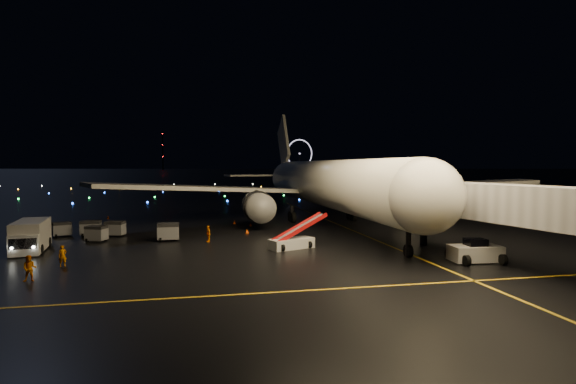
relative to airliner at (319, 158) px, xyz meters
name	(u,v)px	position (x,y,z in m)	size (l,w,h in m)	color
ground	(205,176)	(-10.93, 273.99, -9.02)	(2000.00, 2000.00, 0.00)	black
lane_centre	(351,230)	(1.07, -11.01, -9.01)	(0.25, 80.00, 0.02)	gold
lane_cross	(227,295)	(-15.93, -36.01, -9.01)	(60.00, 0.25, 0.02)	gold
airliner	(319,158)	(0.00, 0.00, 0.00)	(63.64, 60.46, 18.03)	white
pushback_tug	(475,250)	(4.92, -30.49, -8.04)	(4.08, 2.14, 1.94)	silver
belt_loader	(291,232)	(-8.80, -21.56, -7.46)	(6.43, 1.75, 3.12)	silver
service_truck	(31,236)	(-32.90, -17.85, -7.56)	(2.49, 7.88, 2.90)	silver
crew_a	(63,256)	(-28.18, -25.35, -8.17)	(0.61, 0.40, 1.68)	orange
crew_b	(30,268)	(-29.05, -29.95, -8.10)	(0.89, 0.69, 1.83)	orange
crew_c	(208,234)	(-16.53, -16.19, -8.16)	(1.00, 0.42, 1.71)	orange
safety_cone_0	(247,231)	(-11.89, -11.01, -8.77)	(0.44, 0.44, 0.50)	#FE4C05
safety_cone_1	(251,224)	(-10.75, -5.02, -8.74)	(0.48, 0.48, 0.55)	#FE4C05
safety_cone_2	(235,222)	(-12.61, -2.19, -8.78)	(0.42, 0.42, 0.47)	#FE4C05
safety_cone_3	(108,217)	(-30.68, 7.43, -8.78)	(0.42, 0.42, 0.48)	#FE4C05
ferris_wheel	(300,155)	(159.07, 693.99, 16.98)	(50.00, 4.00, 52.00)	black
radio_mast	(163,151)	(-70.93, 713.99, 22.98)	(1.80, 1.80, 64.00)	black
taxiway_lights	(218,190)	(-10.93, 79.99, -8.84)	(164.00, 92.00, 0.36)	black
baggage_cart_0	(168,232)	(-20.68, -14.59, -8.08)	(2.20, 1.54, 1.87)	slate
baggage_cart_1	(96,234)	(-28.04, -13.62, -8.19)	(1.95, 1.37, 1.66)	slate
baggage_cart_2	(91,228)	(-29.43, -9.69, -8.13)	(2.09, 1.46, 1.77)	slate
baggage_cart_3	(115,229)	(-26.74, -10.23, -8.17)	(1.98, 1.39, 1.69)	slate
baggage_cart_4	(62,229)	(-32.58, -9.22, -8.20)	(1.91, 1.34, 1.63)	slate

